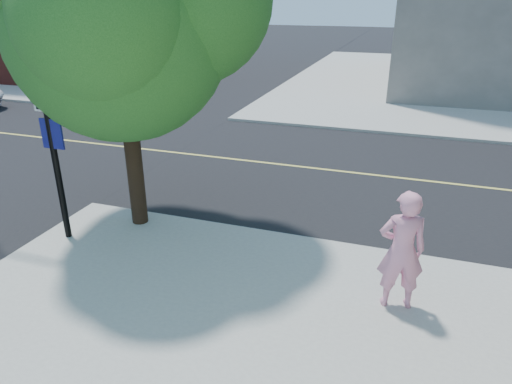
% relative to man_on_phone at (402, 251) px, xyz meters
% --- Properties ---
extents(ground, '(140.00, 140.00, 0.00)m').
position_rel_man_on_phone_xyz_m(ground, '(-6.36, 1.83, -1.15)').
color(ground, black).
rests_on(ground, ground).
extents(road_ew, '(140.00, 9.00, 0.01)m').
position_rel_man_on_phone_xyz_m(road_ew, '(-6.36, 6.33, -1.14)').
color(road_ew, black).
rests_on(road_ew, ground).
extents(sidewalk_nw, '(26.00, 25.00, 0.12)m').
position_rel_man_on_phone_xyz_m(sidewalk_nw, '(-29.36, 23.33, -1.09)').
color(sidewalk_nw, '#ABABA3').
rests_on(sidewalk_nw, ground).
extents(man_on_phone, '(0.84, 0.65, 2.06)m').
position_rel_man_on_phone_xyz_m(man_on_phone, '(0.00, 0.00, 0.00)').
color(man_on_phone, pink).
rests_on(man_on_phone, sidewalk_se).
extents(street_tree, '(5.40, 4.91, 7.16)m').
position_rel_man_on_phone_xyz_m(street_tree, '(-5.56, 1.34, 3.59)').
color(street_tree, black).
rests_on(street_tree, sidewalk_se).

